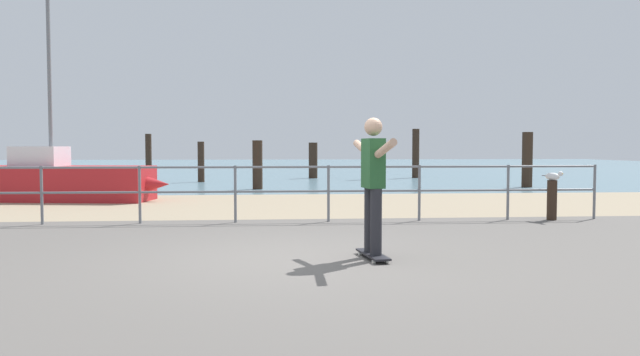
{
  "coord_description": "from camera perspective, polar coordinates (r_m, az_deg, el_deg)",
  "views": [
    {
      "loc": [
        -0.29,
        -7.3,
        1.38
      ],
      "look_at": [
        0.47,
        2.0,
        0.9
      ],
      "focal_mm": 33.81,
      "sensor_mm": 36.0,
      "label": 1
    }
  ],
  "objects": [
    {
      "name": "seagull",
      "position": [
        12.0,
        21.2,
        0.16
      ],
      "size": [
        0.25,
        0.47,
        0.18
      ],
      "color": "white",
      "rests_on": "bollard_short"
    },
    {
      "name": "bollard_short",
      "position": [
        12.04,
        21.1,
        -2.01
      ],
      "size": [
        0.18,
        0.18,
        0.76
      ],
      "primitive_type": "cylinder",
      "color": "#332319",
      "rests_on": "ground"
    },
    {
      "name": "sea_surface",
      "position": [
        42.33,
        -4.3,
        1.05
      ],
      "size": [
        72.0,
        50.0,
        0.04
      ],
      "primitive_type": "cube",
      "color": "slate",
      "rests_on": "ground"
    },
    {
      "name": "groyne_post_5",
      "position": [
        27.1,
        9.05,
        2.3
      ],
      "size": [
        0.31,
        0.31,
        2.19
      ],
      "primitive_type": "cylinder",
      "color": "#332319",
      "rests_on": "ground"
    },
    {
      "name": "skateboard",
      "position": [
        7.42,
        5.02,
        -7.24
      ],
      "size": [
        0.31,
        0.82,
        0.08
      ],
      "color": "black",
      "rests_on": "ground"
    },
    {
      "name": "groyne_post_3",
      "position": [
        26.46,
        -0.66,
        1.66
      ],
      "size": [
        0.39,
        0.39,
        1.59
      ],
      "primitive_type": "cylinder",
      "color": "#332319",
      "rests_on": "ground"
    },
    {
      "name": "groyne_post_4",
      "position": [
        25.38,
        4.72,
        1.72
      ],
      "size": [
        0.3,
        0.3,
        1.7
      ],
      "primitive_type": "cylinder",
      "color": "#332319",
      "rests_on": "ground"
    },
    {
      "name": "sailboat",
      "position": [
        16.55,
        -22.64,
        -0.26
      ],
      "size": [
        5.06,
        2.03,
        5.22
      ],
      "color": "#B21E23",
      "rests_on": "ground"
    },
    {
      "name": "groyne_post_2",
      "position": [
        19.62,
        -5.94,
        1.23
      ],
      "size": [
        0.32,
        0.32,
        1.6
      ],
      "primitive_type": "cylinder",
      "color": "#332319",
      "rests_on": "ground"
    },
    {
      "name": "groyne_post_0",
      "position": [
        25.7,
        -15.92,
        1.89
      ],
      "size": [
        0.25,
        0.25,
        1.93
      ],
      "primitive_type": "cylinder",
      "color": "#332319",
      "rests_on": "ground"
    },
    {
      "name": "skateboarder",
      "position": [
        7.32,
        5.05,
        0.1
      ],
      "size": [
        0.3,
        1.44,
        1.65
      ],
      "color": "#26262B",
      "rests_on": "skateboard"
    },
    {
      "name": "railing_fence",
      "position": [
        10.94,
        -8.03,
        -0.64
      ],
      "size": [
        13.56,
        0.05,
        1.05
      ],
      "color": "slate",
      "rests_on": "ground"
    },
    {
      "name": "groyne_post_1",
      "position": [
        23.97,
        -11.2,
        1.49
      ],
      "size": [
        0.26,
        0.26,
        1.6
      ],
      "primitive_type": "cylinder",
      "color": "#332319",
      "rests_on": "ground"
    },
    {
      "name": "beach_strip",
      "position": [
        14.37,
        -3.52,
        -2.58
      ],
      "size": [
        24.0,
        6.0,
        0.04
      ],
      "primitive_type": "cube",
      "color": "tan",
      "rests_on": "ground"
    },
    {
      "name": "groyne_post_6",
      "position": [
        21.69,
        19.02,
        1.63
      ],
      "size": [
        0.35,
        0.35,
        1.9
      ],
      "primitive_type": "cylinder",
      "color": "#332319",
      "rests_on": "ground"
    },
    {
      "name": "ground_plane",
      "position": [
        6.46,
        -2.04,
        -9.39
      ],
      "size": [
        24.0,
        10.0,
        0.04
      ],
      "primitive_type": "cube",
      "color": "#605B56",
      "rests_on": "ground"
    }
  ]
}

